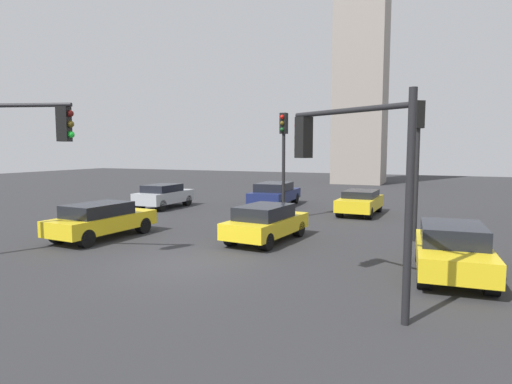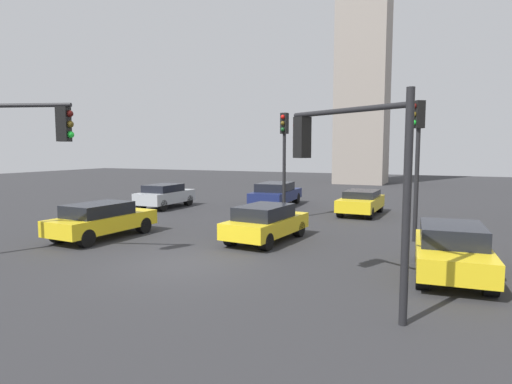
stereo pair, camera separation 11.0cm
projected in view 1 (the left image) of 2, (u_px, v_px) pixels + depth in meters
ground_plane at (183, 264)px, 12.90m from camera, size 102.37×102.37×0.00m
traffic_light_0 at (417, 144)px, 15.81m from camera, size 0.49×0.45×5.22m
traffic_light_1 at (284, 146)px, 20.82m from camera, size 0.35×0.47×5.21m
traffic_light_3 at (347, 159)px, 9.41m from camera, size 2.95×1.81×4.61m
car_0 at (452, 249)px, 11.64m from camera, size 2.08×4.09×1.41m
car_1 at (360, 202)px, 22.76m from camera, size 1.92×4.06×1.28m
car_2 at (275, 193)px, 26.17m from camera, size 2.18×4.83×1.44m
car_3 at (101, 220)px, 16.61m from camera, size 2.02×4.41×1.39m
car_4 at (164, 195)px, 25.33m from camera, size 1.75×3.95×1.40m
car_5 at (266, 222)px, 16.09m from camera, size 2.12×4.19×1.38m
skyline_tower at (362, 59)px, 43.00m from camera, size 4.89×4.89×25.05m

